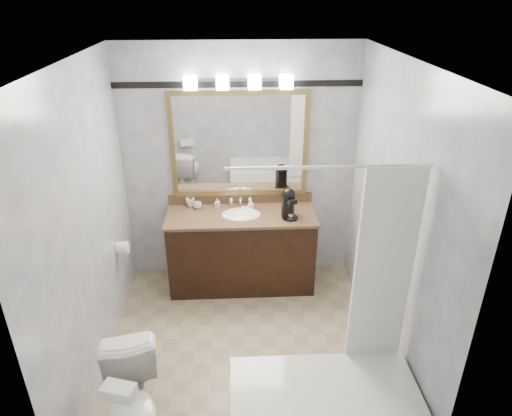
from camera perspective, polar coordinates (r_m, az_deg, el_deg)
name	(u,v)px	position (r m, az deg, el deg)	size (l,w,h in m)	color
room	(243,227)	(3.57, -1.62, -2.43)	(2.42, 2.62, 2.52)	tan
vanity	(242,248)	(4.85, -1.82, -5.05)	(1.53, 0.58, 0.97)	black
mirror	(239,145)	(4.65, -2.08, 7.90)	(1.40, 0.04, 1.10)	olive
vanity_light_bar	(239,82)	(4.43, -2.20, 15.47)	(1.02, 0.14, 0.12)	silver
accent_stripe	(238,84)	(4.51, -2.21, 15.21)	(2.40, 0.01, 0.06)	black
bathtub	(327,407)	(3.54, 8.83, -23.39)	(1.30, 0.75, 1.96)	white
tp_roll	(123,248)	(4.54, -16.33, -4.76)	(0.12, 0.12, 0.11)	white
toilet	(133,410)	(3.49, -15.11, -23.21)	(0.40, 0.71, 0.72)	white
tissue_box	(119,391)	(3.06, -16.77, -21.09)	(0.20, 0.11, 0.08)	white
coffee_maker	(288,202)	(4.54, 4.07, 0.73)	(0.17, 0.20, 0.31)	black
cup_left	(198,205)	(4.79, -7.32, 0.34)	(0.09, 0.09, 0.07)	white
cup_right	(190,202)	(4.85, -8.22, 0.73)	(0.09, 0.09, 0.09)	white
soap_bottle_a	(217,203)	(4.78, -4.85, 0.60)	(0.04, 0.05, 0.10)	white
soap_bottle_b	(251,204)	(4.75, -0.63, 0.49)	(0.07, 0.07, 0.09)	white
soap_bar	(244,208)	(4.75, -1.46, 0.01)	(0.07, 0.04, 0.02)	beige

